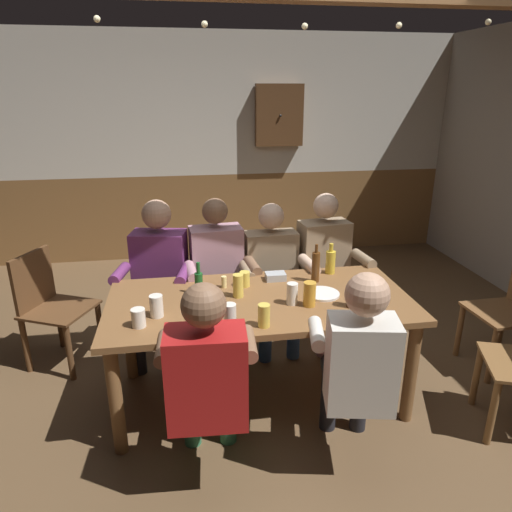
# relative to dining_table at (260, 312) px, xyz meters

# --- Properties ---
(ground_plane) EXTENTS (7.08, 7.08, 0.00)m
(ground_plane) POSITION_rel_dining_table_xyz_m (0.00, 0.02, -0.65)
(ground_plane) COLOR brown
(back_wall_upper) EXTENTS (5.68, 0.12, 1.61)m
(back_wall_upper) POSITION_rel_dining_table_xyz_m (0.00, 3.03, 1.18)
(back_wall_upper) COLOR beige
(back_wall_wainscot) EXTENTS (5.68, 0.12, 1.02)m
(back_wall_wainscot) POSITION_rel_dining_table_xyz_m (0.00, 3.03, -0.13)
(back_wall_wainscot) COLOR brown
(back_wall_wainscot) RESTS_ON ground_plane
(dining_table) EXTENTS (1.94, 0.93, 0.74)m
(dining_table) POSITION_rel_dining_table_xyz_m (0.00, 0.00, 0.00)
(dining_table) COLOR brown
(dining_table) RESTS_ON ground_plane
(person_0) EXTENTS (0.59, 0.60, 1.24)m
(person_0) POSITION_rel_dining_table_xyz_m (-0.67, 0.69, 0.04)
(person_0) COLOR #6B2D66
(person_0) RESTS_ON ground_plane
(person_1) EXTENTS (0.56, 0.56, 1.23)m
(person_1) POSITION_rel_dining_table_xyz_m (-0.21, 0.69, 0.03)
(person_1) COLOR #B78493
(person_1) RESTS_ON ground_plane
(person_2) EXTENTS (0.56, 0.50, 1.18)m
(person_2) POSITION_rel_dining_table_xyz_m (0.22, 0.69, 0.00)
(person_2) COLOR #997F60
(person_2) RESTS_ON ground_plane
(person_3) EXTENTS (0.56, 0.55, 1.24)m
(person_3) POSITION_rel_dining_table_xyz_m (0.66, 0.70, 0.04)
(person_3) COLOR #997F60
(person_3) RESTS_ON ground_plane
(person_4) EXTENTS (0.54, 0.55, 1.20)m
(person_4) POSITION_rel_dining_table_xyz_m (-0.38, -0.68, 0.01)
(person_4) COLOR #AD1919
(person_4) RESTS_ON ground_plane
(person_5) EXTENTS (0.53, 0.58, 1.20)m
(person_5) POSITION_rel_dining_table_xyz_m (0.40, -0.68, 0.01)
(person_5) COLOR silver
(person_5) RESTS_ON ground_plane
(chair_empty_near_right) EXTENTS (0.59, 0.59, 0.88)m
(chair_empty_near_right) POSITION_rel_dining_table_xyz_m (-1.48, 0.70, -0.17)
(chair_empty_near_right) COLOR brown
(chair_empty_near_right) RESTS_ON ground_plane
(table_candle) EXTENTS (0.04, 0.04, 0.08)m
(table_candle) POSITION_rel_dining_table_xyz_m (-0.21, 0.22, 0.13)
(table_candle) COLOR #F9E08C
(table_candle) RESTS_ON dining_table
(condiment_caddy) EXTENTS (0.14, 0.10, 0.05)m
(condiment_caddy) POSITION_rel_dining_table_xyz_m (0.16, 0.30, 0.12)
(condiment_caddy) COLOR #B2B7BC
(condiment_caddy) RESTS_ON dining_table
(plate_0) EXTENTS (0.23, 0.23, 0.01)m
(plate_0) POSITION_rel_dining_table_xyz_m (0.41, -0.00, 0.10)
(plate_0) COLOR white
(plate_0) RESTS_ON dining_table
(bottle_0) EXTENTS (0.06, 0.06, 0.27)m
(bottle_0) POSITION_rel_dining_table_xyz_m (0.43, 0.22, 0.21)
(bottle_0) COLOR #593314
(bottle_0) RESTS_ON dining_table
(bottle_1) EXTENTS (0.05, 0.05, 0.22)m
(bottle_1) POSITION_rel_dining_table_xyz_m (-0.38, 0.14, 0.18)
(bottle_1) COLOR #195923
(bottle_1) RESTS_ON dining_table
(bottle_2) EXTENTS (0.07, 0.07, 0.23)m
(bottle_2) POSITION_rel_dining_table_xyz_m (0.58, 0.36, 0.18)
(bottle_2) COLOR gold
(bottle_2) RESTS_ON dining_table
(pint_glass_0) EXTENTS (0.07, 0.07, 0.13)m
(pint_glass_0) POSITION_rel_dining_table_xyz_m (-0.04, -0.36, 0.16)
(pint_glass_0) COLOR #E5C64C
(pint_glass_0) RESTS_ON dining_table
(pint_glass_1) EXTENTS (0.07, 0.07, 0.11)m
(pint_glass_1) POSITION_rel_dining_table_xyz_m (-0.07, 0.22, 0.15)
(pint_glass_1) COLOR #E5C64C
(pint_glass_1) RESTS_ON dining_table
(pint_glass_2) EXTENTS (0.07, 0.07, 0.15)m
(pint_glass_2) POSITION_rel_dining_table_xyz_m (-0.13, 0.06, 0.17)
(pint_glass_2) COLOR #E5C64C
(pint_glass_2) RESTS_ON dining_table
(pint_glass_3) EXTENTS (0.07, 0.07, 0.14)m
(pint_glass_3) POSITION_rel_dining_table_xyz_m (0.19, -0.10, 0.16)
(pint_glass_3) COLOR white
(pint_glass_3) RESTS_ON dining_table
(pint_glass_4) EXTENTS (0.08, 0.08, 0.11)m
(pint_glass_4) POSITION_rel_dining_table_xyz_m (-0.74, -0.25, 0.15)
(pint_glass_4) COLOR white
(pint_glass_4) RESTS_ON dining_table
(pint_glass_5) EXTENTS (0.07, 0.07, 0.14)m
(pint_glass_5) POSITION_rel_dining_table_xyz_m (0.54, -0.20, 0.16)
(pint_glass_5) COLOR #4C2D19
(pint_glass_5) RESTS_ON dining_table
(pint_glass_6) EXTENTS (0.08, 0.08, 0.16)m
(pint_glass_6) POSITION_rel_dining_table_xyz_m (0.29, -0.14, 0.17)
(pint_glass_6) COLOR gold
(pint_glass_6) RESTS_ON dining_table
(pint_glass_7) EXTENTS (0.07, 0.07, 0.15)m
(pint_glass_7) POSITION_rel_dining_table_xyz_m (-0.23, -0.36, 0.17)
(pint_glass_7) COLOR white
(pint_glass_7) RESTS_ON dining_table
(pint_glass_8) EXTENTS (0.08, 0.08, 0.13)m
(pint_glass_8) POSITION_rel_dining_table_xyz_m (-0.64, -0.14, 0.16)
(pint_glass_8) COLOR white
(pint_glass_8) RESTS_ON dining_table
(wall_dart_cabinet) EXTENTS (0.56, 0.15, 0.70)m
(wall_dart_cabinet) POSITION_rel_dining_table_xyz_m (0.72, 2.90, 1.07)
(wall_dart_cabinet) COLOR brown
(string_lights) EXTENTS (4.01, 0.04, 0.12)m
(string_lights) POSITION_rel_dining_table_xyz_m (-0.00, 0.18, 1.73)
(string_lights) COLOR #F9EAB2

